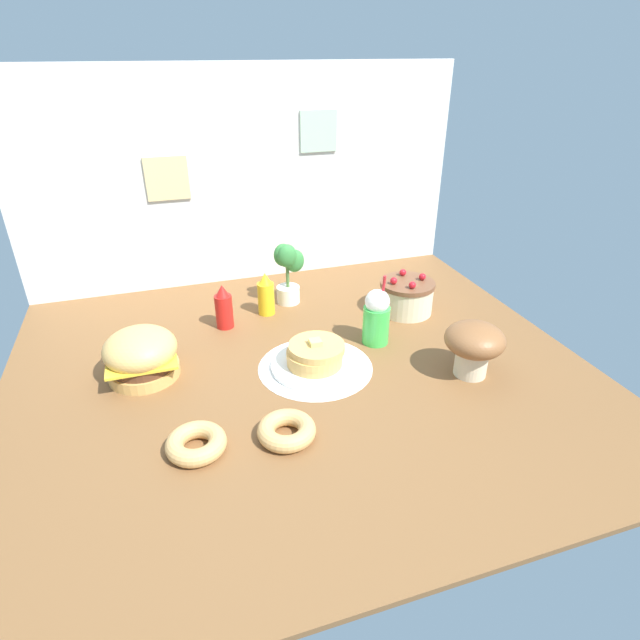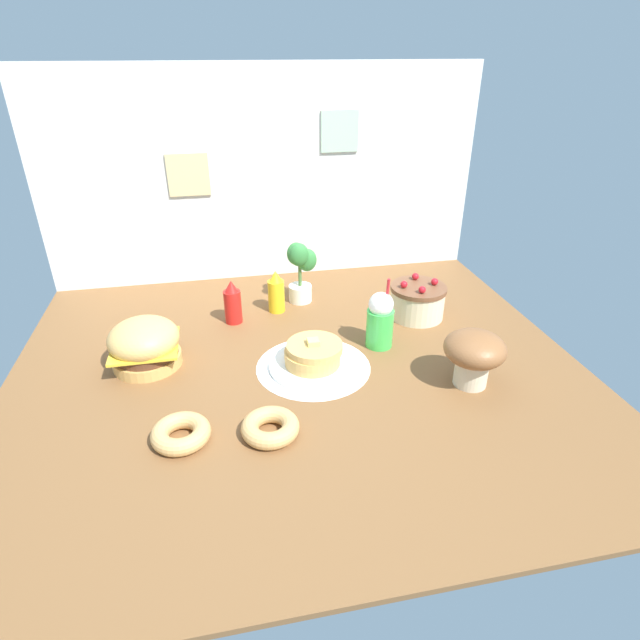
# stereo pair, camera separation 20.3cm
# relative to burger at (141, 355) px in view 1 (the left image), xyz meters

# --- Properties ---
(ground_plane) EXTENTS (2.25, 1.98, 0.02)m
(ground_plane) POSITION_rel_burger_xyz_m (0.59, -0.15, -0.10)
(ground_plane) COLOR brown
(back_wall) EXTENTS (2.25, 0.04, 1.08)m
(back_wall) POSITION_rel_burger_xyz_m (0.59, 0.83, 0.44)
(back_wall) COLOR silver
(back_wall) RESTS_ON ground_plane
(doily_mat) EXTENTS (0.46, 0.46, 0.00)m
(doily_mat) POSITION_rel_burger_xyz_m (0.65, -0.15, -0.09)
(doily_mat) COLOR white
(doily_mat) RESTS_ON ground_plane
(burger) EXTENTS (0.28, 0.28, 0.20)m
(burger) POSITION_rel_burger_xyz_m (0.00, 0.00, 0.00)
(burger) COLOR #DBA859
(burger) RESTS_ON ground_plane
(pancake_stack) EXTENTS (0.35, 0.35, 0.12)m
(pancake_stack) POSITION_rel_burger_xyz_m (0.65, -0.15, -0.05)
(pancake_stack) COLOR white
(pancake_stack) RESTS_ON doily_mat
(layer_cake) EXTENTS (0.26, 0.26, 0.19)m
(layer_cake) POSITION_rel_burger_xyz_m (1.21, 0.18, -0.01)
(layer_cake) COLOR beige
(layer_cake) RESTS_ON ground_plane
(ketchup_bottle) EXTENTS (0.08, 0.08, 0.21)m
(ketchup_bottle) POSITION_rel_burger_xyz_m (0.36, 0.30, 0.00)
(ketchup_bottle) COLOR red
(ketchup_bottle) RESTS_ON ground_plane
(mustard_bottle) EXTENTS (0.08, 0.08, 0.21)m
(mustard_bottle) POSITION_rel_burger_xyz_m (0.57, 0.37, 0.00)
(mustard_bottle) COLOR yellow
(mustard_bottle) RESTS_ON ground_plane
(cream_soda_cup) EXTENTS (0.11, 0.11, 0.31)m
(cream_soda_cup) POSITION_rel_burger_xyz_m (0.96, -0.04, 0.03)
(cream_soda_cup) COLOR green
(cream_soda_cup) RESTS_ON ground_plane
(donut_pink_glaze) EXTENTS (0.19, 0.19, 0.06)m
(donut_pink_glaze) POSITION_rel_burger_xyz_m (0.15, -0.49, -0.06)
(donut_pink_glaze) COLOR tan
(donut_pink_glaze) RESTS_ON ground_plane
(donut_chocolate) EXTENTS (0.19, 0.19, 0.06)m
(donut_chocolate) POSITION_rel_burger_xyz_m (0.43, -0.52, -0.06)
(donut_chocolate) COLOR tan
(donut_chocolate) RESTS_ON ground_plane
(potted_plant) EXTENTS (0.14, 0.13, 0.32)m
(potted_plant) POSITION_rel_burger_xyz_m (0.70, 0.45, 0.07)
(potted_plant) COLOR white
(potted_plant) RESTS_ON ground_plane
(mushroom_stool) EXTENTS (0.23, 0.23, 0.22)m
(mushroom_stool) POSITION_rel_burger_xyz_m (1.21, -0.38, 0.04)
(mushroom_stool) COLOR beige
(mushroom_stool) RESTS_ON ground_plane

